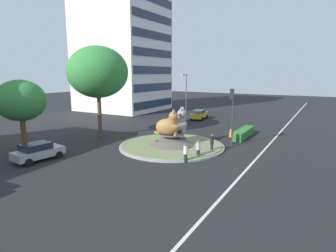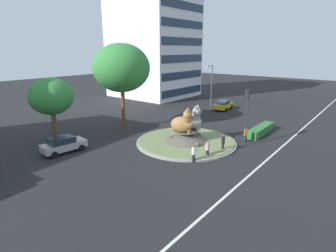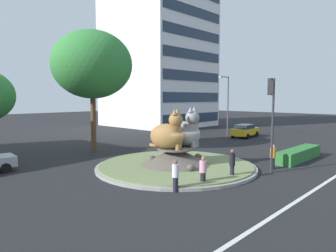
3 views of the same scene
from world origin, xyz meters
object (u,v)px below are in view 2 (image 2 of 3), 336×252
at_px(streetlight_arm, 211,84).
at_px(pedestrian_black_shirt, 223,142).
at_px(second_tree_near_tower, 121,68).
at_px(pedestrian_white_shirt, 194,153).
at_px(cat_statue_grey, 192,120).
at_px(pedestrian_pink_shirt, 208,149).
at_px(office_tower, 154,34).
at_px(traffic_light_mast, 247,105).
at_px(sedan_on_far_lane, 63,144).
at_px(broadleaf_tree_behind_island, 51,97).
at_px(hatchback_near_shophouse, 224,105).
at_px(pedestrian_orange_shirt, 246,135).
at_px(cat_statue_tabby, 183,123).

bearing_deg(streetlight_arm, pedestrian_black_shirt, 24.80).
height_order(second_tree_near_tower, pedestrian_white_shirt, second_tree_near_tower).
height_order(cat_statue_grey, pedestrian_pink_shirt, cat_statue_grey).
relative_size(office_tower, pedestrian_black_shirt, 14.56).
bearing_deg(pedestrian_black_shirt, streetlight_arm, 15.87).
distance_m(traffic_light_mast, office_tower, 35.57).
xyz_separation_m(pedestrian_pink_shirt, pedestrian_black_shirt, (2.26, -0.43, 0.12)).
bearing_deg(sedan_on_far_lane, pedestrian_black_shirt, -44.40).
xyz_separation_m(traffic_light_mast, second_tree_near_tower, (-3.38, 14.90, 3.30)).
distance_m(streetlight_arm, pedestrian_white_shirt, 23.60).
distance_m(broadleaf_tree_behind_island, pedestrian_white_shirt, 16.87).
bearing_deg(hatchback_near_shophouse, pedestrian_black_shirt, -159.42).
height_order(traffic_light_mast, broadleaf_tree_behind_island, broadleaf_tree_behind_island).
relative_size(cat_statue_grey, hatchback_near_shophouse, 0.66).
xyz_separation_m(second_tree_near_tower, pedestrian_black_shirt, (0.40, -13.99, -6.69)).
xyz_separation_m(streetlight_arm, pedestrian_orange_shirt, (-12.65, -11.80, -3.44)).
xyz_separation_m(pedestrian_white_shirt, pedestrian_pink_shirt, (1.84, -0.34, -0.04)).
bearing_deg(cat_statue_tabby, streetlight_arm, 89.89).
xyz_separation_m(traffic_light_mast, pedestrian_black_shirt, (-2.97, 0.91, -3.39)).
bearing_deg(cat_statue_tabby, pedestrian_black_shirt, -9.91).
distance_m(traffic_light_mast, broadleaf_tree_behind_island, 20.87).
bearing_deg(hatchback_near_shophouse, pedestrian_orange_shirt, -151.07).
distance_m(cat_statue_tabby, pedestrian_pink_shirt, 4.41).
xyz_separation_m(cat_statue_grey, streetlight_arm, (16.07, 7.02, 1.88)).
xyz_separation_m(cat_statue_tabby, streetlight_arm, (17.67, 6.89, 1.93)).
relative_size(cat_statue_tabby, sedan_on_far_lane, 0.69).
height_order(traffic_light_mast, hatchback_near_shophouse, traffic_light_mast).
relative_size(cat_statue_tabby, cat_statue_grey, 0.99).
bearing_deg(sedan_on_far_lane, pedestrian_pink_shirt, -50.39).
relative_size(pedestrian_white_shirt, hatchback_near_shophouse, 0.36).
bearing_deg(second_tree_near_tower, office_tower, 32.81).
bearing_deg(cat_statue_grey, broadleaf_tree_behind_island, -152.33).
bearing_deg(pedestrian_orange_shirt, sedan_on_far_lane, -40.86).
xyz_separation_m(broadleaf_tree_behind_island, pedestrian_pink_shirt, (6.16, -16.14, -4.06)).
distance_m(office_tower, pedestrian_white_shirt, 39.44).
xyz_separation_m(cat_statue_tabby, hatchback_near_shophouse, (18.56, 4.83, -1.56)).
relative_size(traffic_light_mast, pedestrian_white_shirt, 3.63).
bearing_deg(streetlight_arm, traffic_light_mast, 32.33).
distance_m(second_tree_near_tower, pedestrian_orange_shirt, 16.70).
bearing_deg(cat_statue_grey, cat_statue_tabby, -103.12).
bearing_deg(traffic_light_mast, cat_statue_tabby, 29.18).
height_order(pedestrian_orange_shirt, pedestrian_pink_shirt, pedestrian_orange_shirt).
bearing_deg(office_tower, broadleaf_tree_behind_island, -159.13).
bearing_deg(pedestrian_pink_shirt, hatchback_near_shophouse, 20.65).
bearing_deg(hatchback_near_shophouse, traffic_light_mast, -152.41).
xyz_separation_m(cat_statue_tabby, office_tower, (22.46, 23.85, 10.56)).
bearing_deg(office_tower, pedestrian_white_shirt, -133.42).
height_order(pedestrian_white_shirt, hatchback_near_shophouse, pedestrian_white_shirt).
bearing_deg(pedestrian_pink_shirt, pedestrian_white_shirt, 166.42).
relative_size(broadleaf_tree_behind_island, hatchback_near_shophouse, 1.51).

